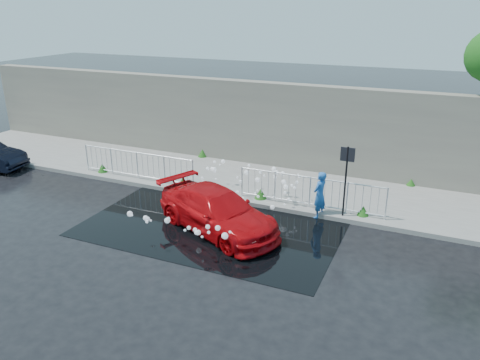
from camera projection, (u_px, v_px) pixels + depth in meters
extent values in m
plane|color=black|center=(183.00, 236.00, 14.27)|extent=(90.00, 90.00, 0.00)
cube|color=slate|center=(247.00, 181.00, 18.53)|extent=(30.00, 4.00, 0.15)
cube|color=slate|center=(225.00, 199.00, 16.81)|extent=(30.00, 0.25, 0.16)
cube|color=#686057|center=(267.00, 124.00, 19.77)|extent=(30.00, 0.60, 3.50)
cube|color=black|center=(213.00, 225.00, 14.94)|extent=(8.00, 5.00, 0.01)
cylinder|color=black|center=(345.00, 184.00, 14.90)|extent=(0.06, 0.06, 2.50)
cube|color=black|center=(348.00, 154.00, 14.55)|extent=(0.45, 0.04, 0.45)
cylinder|color=silver|center=(87.00, 157.00, 19.35)|extent=(0.05, 0.05, 1.10)
cylinder|color=silver|center=(193.00, 174.00, 17.46)|extent=(0.05, 0.05, 1.10)
cylinder|color=silver|center=(136.00, 153.00, 18.22)|extent=(5.00, 0.04, 0.04)
cylinder|color=silver|center=(138.00, 175.00, 18.55)|extent=(5.00, 0.04, 0.04)
cylinder|color=silver|center=(242.00, 181.00, 16.71)|extent=(0.05, 0.05, 1.10)
cylinder|color=silver|center=(386.00, 204.00, 14.82)|extent=(0.05, 0.05, 1.10)
cylinder|color=silver|center=(311.00, 178.00, 15.58)|extent=(5.00, 0.04, 0.04)
cylinder|color=silver|center=(309.00, 204.00, 15.91)|extent=(5.00, 0.04, 0.04)
cone|color=#224D14|center=(102.00, 168.00, 19.25)|extent=(0.40, 0.40, 0.36)
cone|color=#224D14|center=(183.00, 182.00, 17.83)|extent=(0.36, 0.36, 0.29)
cone|color=#224D14|center=(261.00, 194.00, 16.62)|extent=(0.44, 0.44, 0.36)
cone|color=#224D14|center=(363.00, 211.00, 15.26)|extent=(0.38, 0.38, 0.33)
cone|color=#224D14|center=(203.00, 153.00, 21.20)|extent=(0.42, 0.42, 0.35)
cone|color=#224D14|center=(411.00, 182.00, 17.82)|extent=(0.34, 0.34, 0.26)
sphere|color=white|center=(285.00, 193.00, 15.67)|extent=(0.11, 0.11, 0.11)
sphere|color=white|center=(212.00, 169.00, 17.13)|extent=(0.15, 0.15, 0.15)
sphere|color=white|center=(221.00, 193.00, 16.15)|extent=(0.10, 0.10, 0.10)
sphere|color=white|center=(298.00, 175.00, 16.21)|extent=(0.07, 0.07, 0.07)
sphere|color=white|center=(243.00, 198.00, 15.77)|extent=(0.09, 0.09, 0.09)
sphere|color=white|center=(292.00, 185.00, 15.81)|extent=(0.09, 0.09, 0.09)
sphere|color=white|center=(240.00, 181.00, 16.32)|extent=(0.10, 0.10, 0.10)
sphere|color=white|center=(220.00, 165.00, 17.48)|extent=(0.06, 0.06, 0.06)
sphere|color=white|center=(274.00, 176.00, 16.67)|extent=(0.07, 0.07, 0.07)
sphere|color=white|center=(226.00, 195.00, 16.02)|extent=(0.10, 0.10, 0.10)
sphere|color=white|center=(286.00, 187.00, 15.88)|extent=(0.17, 0.17, 0.17)
sphere|color=white|center=(214.00, 202.00, 15.72)|extent=(0.11, 0.11, 0.11)
sphere|color=white|center=(208.00, 168.00, 17.41)|extent=(0.14, 0.14, 0.14)
sphere|color=white|center=(237.00, 192.00, 15.88)|extent=(0.11, 0.11, 0.11)
sphere|color=white|center=(275.00, 178.00, 16.53)|extent=(0.12, 0.12, 0.12)
sphere|color=white|center=(289.00, 199.00, 15.28)|extent=(0.12, 0.12, 0.12)
sphere|color=white|center=(203.00, 182.00, 16.58)|extent=(0.12, 0.12, 0.12)
sphere|color=white|center=(284.00, 205.00, 15.32)|extent=(0.07, 0.07, 0.07)
sphere|color=white|center=(215.00, 162.00, 17.67)|extent=(0.11, 0.11, 0.11)
sphere|color=white|center=(295.00, 188.00, 15.75)|extent=(0.10, 0.10, 0.10)
sphere|color=white|center=(216.00, 179.00, 16.60)|extent=(0.07, 0.07, 0.07)
sphere|color=white|center=(202.00, 178.00, 16.65)|extent=(0.10, 0.10, 0.10)
sphere|color=white|center=(249.00, 166.00, 17.18)|extent=(0.11, 0.11, 0.11)
sphere|color=white|center=(228.00, 195.00, 16.07)|extent=(0.16, 0.16, 0.16)
sphere|color=white|center=(223.00, 161.00, 17.57)|extent=(0.16, 0.16, 0.16)
sphere|color=white|center=(224.00, 204.00, 15.68)|extent=(0.13, 0.13, 0.13)
sphere|color=white|center=(237.00, 177.00, 16.42)|extent=(0.08, 0.08, 0.08)
sphere|color=white|center=(297.00, 182.00, 16.13)|extent=(0.11, 0.11, 0.11)
sphere|color=white|center=(272.00, 207.00, 15.20)|extent=(0.15, 0.15, 0.15)
sphere|color=white|center=(257.00, 190.00, 15.82)|extent=(0.06, 0.06, 0.06)
sphere|color=white|center=(277.00, 173.00, 16.47)|extent=(0.16, 0.16, 0.16)
sphere|color=white|center=(255.00, 193.00, 15.90)|extent=(0.07, 0.07, 0.07)
sphere|color=white|center=(257.00, 180.00, 16.33)|extent=(0.18, 0.18, 0.18)
sphere|color=white|center=(214.00, 169.00, 17.02)|extent=(0.16, 0.16, 0.16)
sphere|color=white|center=(264.00, 176.00, 16.39)|extent=(0.08, 0.08, 0.08)
sphere|color=white|center=(299.00, 177.00, 16.12)|extent=(0.07, 0.07, 0.07)
sphere|color=white|center=(254.00, 212.00, 15.09)|extent=(0.14, 0.14, 0.14)
sphere|color=white|center=(215.00, 171.00, 17.19)|extent=(0.12, 0.12, 0.12)
sphere|color=white|center=(258.00, 196.00, 15.48)|extent=(0.10, 0.10, 0.10)
sphere|color=white|center=(246.00, 173.00, 16.81)|extent=(0.18, 0.18, 0.18)
sphere|color=white|center=(260.00, 172.00, 16.63)|extent=(0.12, 0.12, 0.12)
sphere|color=white|center=(274.00, 197.00, 15.56)|extent=(0.06, 0.06, 0.06)
sphere|color=white|center=(284.00, 182.00, 16.04)|extent=(0.18, 0.18, 0.18)
sphere|color=white|center=(232.00, 207.00, 15.48)|extent=(0.12, 0.12, 0.12)
sphere|color=white|center=(223.00, 211.00, 15.42)|extent=(0.10, 0.10, 0.10)
sphere|color=white|center=(274.00, 169.00, 16.82)|extent=(0.18, 0.18, 0.18)
sphere|color=white|center=(283.00, 173.00, 16.42)|extent=(0.15, 0.15, 0.15)
sphere|color=white|center=(226.00, 212.00, 15.41)|extent=(0.13, 0.13, 0.13)
sphere|color=white|center=(218.00, 206.00, 15.81)|extent=(0.09, 0.09, 0.09)
sphere|color=white|center=(225.00, 236.00, 12.17)|extent=(0.18, 0.18, 0.18)
sphere|color=white|center=(230.00, 232.00, 12.41)|extent=(0.08, 0.08, 0.08)
sphere|color=white|center=(130.00, 214.00, 13.26)|extent=(0.16, 0.16, 0.16)
sphere|color=white|center=(197.00, 233.00, 12.47)|extent=(0.14, 0.14, 0.14)
sphere|color=white|center=(132.00, 215.00, 13.10)|extent=(0.07, 0.07, 0.07)
sphere|color=white|center=(146.00, 218.00, 13.01)|extent=(0.15, 0.15, 0.15)
sphere|color=white|center=(218.00, 228.00, 12.71)|extent=(0.15, 0.15, 0.15)
sphere|color=white|center=(202.00, 237.00, 13.34)|extent=(0.07, 0.07, 0.07)
sphere|color=white|center=(246.00, 240.00, 13.07)|extent=(0.17, 0.17, 0.17)
sphere|color=white|center=(209.00, 232.00, 12.63)|extent=(0.09, 0.09, 0.09)
sphere|color=white|center=(185.00, 230.00, 12.52)|extent=(0.07, 0.07, 0.07)
sphere|color=white|center=(148.00, 219.00, 13.44)|extent=(0.13, 0.13, 0.13)
sphere|color=white|center=(189.00, 228.00, 13.16)|extent=(0.12, 0.12, 0.12)
sphere|color=white|center=(147.00, 222.00, 13.20)|extent=(0.09, 0.09, 0.09)
sphere|color=white|center=(151.00, 221.00, 14.24)|extent=(0.07, 0.07, 0.07)
sphere|color=white|center=(254.00, 243.00, 13.10)|extent=(0.14, 0.14, 0.14)
sphere|color=white|center=(198.00, 232.00, 13.80)|extent=(0.17, 0.17, 0.17)
sphere|color=white|center=(168.00, 218.00, 13.03)|extent=(0.09, 0.09, 0.09)
sphere|color=white|center=(167.00, 220.00, 13.37)|extent=(0.17, 0.17, 0.17)
sphere|color=white|center=(208.00, 227.00, 12.49)|extent=(0.13, 0.13, 0.13)
sphere|color=white|center=(195.00, 230.00, 12.71)|extent=(0.12, 0.12, 0.12)
imported|color=#B1070B|center=(217.00, 211.00, 14.43)|extent=(4.82, 3.48, 1.30)
imported|color=#215CA9|center=(320.00, 195.00, 15.27)|extent=(0.53, 0.66, 1.59)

